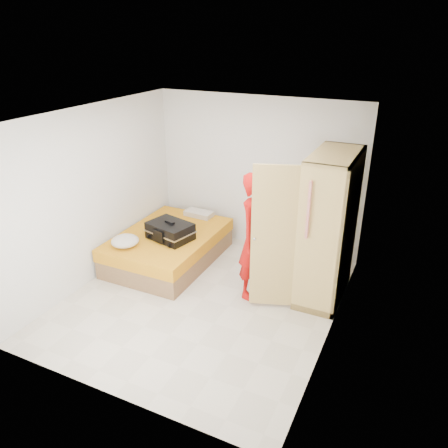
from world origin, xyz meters
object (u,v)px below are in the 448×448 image
at_px(round_cushion, 125,241).
at_px(suitcase, 170,231).
at_px(wardrobe, 324,232).
at_px(bed, 169,247).
at_px(person, 257,237).

bearing_deg(round_cushion, suitcase, 46.18).
height_order(wardrobe, round_cushion, wardrobe).
bearing_deg(wardrobe, round_cushion, -165.68).
bearing_deg(round_cushion, bed, 62.17).
bearing_deg(person, bed, 91.07).
bearing_deg(suitcase, wardrobe, 19.04).
bearing_deg(bed, suitcase, -46.90).
relative_size(bed, round_cushion, 4.76).
height_order(bed, suitcase, suitcase).
bearing_deg(suitcase, person, 7.74).
xyz_separation_m(wardrobe, person, (-0.84, -0.38, -0.08)).
relative_size(wardrobe, person, 1.15).
relative_size(wardrobe, suitcase, 2.68).
distance_m(wardrobe, round_cushion, 2.97).
xyz_separation_m(suitcase, round_cushion, (-0.49, -0.51, -0.05)).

